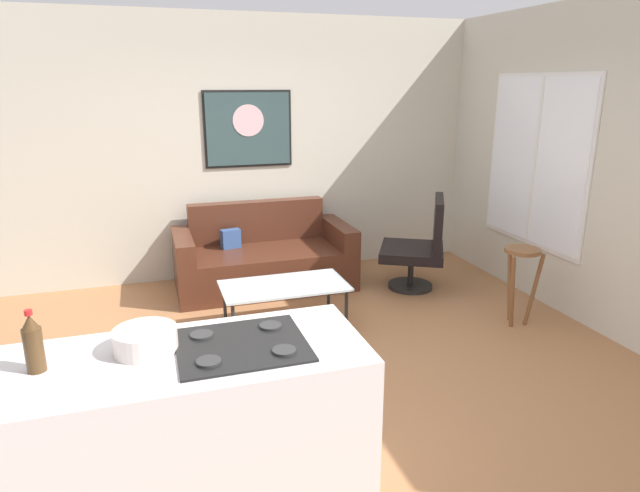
{
  "coord_description": "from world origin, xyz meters",
  "views": [
    {
      "loc": [
        -1.07,
        -3.61,
        2.11
      ],
      "look_at": [
        0.37,
        0.9,
        0.7
      ],
      "focal_mm": 31.11,
      "sensor_mm": 36.0,
      "label": 1
    }
  ],
  "objects_px": {
    "coffee_table": "(284,288)",
    "soda_bottle": "(33,344)",
    "bar_stool": "(521,267)",
    "mixing_bowl": "(145,340)",
    "armchair": "(421,246)",
    "couch": "(264,260)",
    "wall_painting": "(248,129)"
  },
  "relations": [
    {
      "from": "coffee_table",
      "to": "soda_bottle",
      "type": "relative_size",
      "value": 3.85
    },
    {
      "from": "bar_stool",
      "to": "mixing_bowl",
      "type": "bearing_deg",
      "value": -155.82
    },
    {
      "from": "soda_bottle",
      "to": "mixing_bowl",
      "type": "bearing_deg",
      "value": 6.62
    },
    {
      "from": "bar_stool",
      "to": "armchair",
      "type": "bearing_deg",
      "value": 111.02
    },
    {
      "from": "couch",
      "to": "mixing_bowl",
      "type": "relative_size",
      "value": 6.31
    },
    {
      "from": "armchair",
      "to": "wall_painting",
      "type": "bearing_deg",
      "value": 146.21
    },
    {
      "from": "bar_stool",
      "to": "mixing_bowl",
      "type": "xyz_separation_m",
      "value": [
        -3.16,
        -1.42,
        0.43
      ]
    },
    {
      "from": "bar_stool",
      "to": "couch",
      "type": "bearing_deg",
      "value": 139.86
    },
    {
      "from": "coffee_table",
      "to": "wall_painting",
      "type": "height_order",
      "value": "wall_painting"
    },
    {
      "from": "coffee_table",
      "to": "couch",
      "type": "bearing_deg",
      "value": 86.94
    },
    {
      "from": "coffee_table",
      "to": "wall_painting",
      "type": "bearing_deg",
      "value": 88.73
    },
    {
      "from": "wall_painting",
      "to": "mixing_bowl",
      "type": "bearing_deg",
      "value": -108.23
    },
    {
      "from": "soda_bottle",
      "to": "wall_painting",
      "type": "relative_size",
      "value": 0.3
    },
    {
      "from": "wall_painting",
      "to": "armchair",
      "type": "bearing_deg",
      "value": -33.79
    },
    {
      "from": "soda_bottle",
      "to": "wall_painting",
      "type": "bearing_deg",
      "value": 65.81
    },
    {
      "from": "coffee_table",
      "to": "soda_bottle",
      "type": "distance_m",
      "value": 2.62
    },
    {
      "from": "couch",
      "to": "mixing_bowl",
      "type": "height_order",
      "value": "mixing_bowl"
    },
    {
      "from": "coffee_table",
      "to": "soda_bottle",
      "type": "xyz_separation_m",
      "value": [
        -1.58,
        -1.98,
        0.65
      ]
    },
    {
      "from": "soda_bottle",
      "to": "coffee_table",
      "type": "bearing_deg",
      "value": 51.39
    },
    {
      "from": "bar_stool",
      "to": "wall_painting",
      "type": "distance_m",
      "value": 3.11
    },
    {
      "from": "couch",
      "to": "armchair",
      "type": "height_order",
      "value": "armchair"
    },
    {
      "from": "couch",
      "to": "soda_bottle",
      "type": "xyz_separation_m",
      "value": [
        -1.64,
        -3.12,
        0.75
      ]
    },
    {
      "from": "bar_stool",
      "to": "coffee_table",
      "type": "bearing_deg",
      "value": 165.82
    },
    {
      "from": "armchair",
      "to": "soda_bottle",
      "type": "distance_m",
      "value": 4.12
    },
    {
      "from": "wall_painting",
      "to": "couch",
      "type": "bearing_deg",
      "value": -86.99
    },
    {
      "from": "coffee_table",
      "to": "armchair",
      "type": "xyz_separation_m",
      "value": [
        1.61,
        0.57,
        0.07
      ]
    },
    {
      "from": "soda_bottle",
      "to": "mixing_bowl",
      "type": "relative_size",
      "value": 0.97
    },
    {
      "from": "couch",
      "to": "mixing_bowl",
      "type": "distance_m",
      "value": 3.36
    },
    {
      "from": "couch",
      "to": "bar_stool",
      "type": "distance_m",
      "value": 2.58
    },
    {
      "from": "coffee_table",
      "to": "mixing_bowl",
      "type": "xyz_separation_m",
      "value": [
        -1.13,
        -1.93,
        0.58
      ]
    },
    {
      "from": "armchair",
      "to": "mixing_bowl",
      "type": "xyz_separation_m",
      "value": [
        -2.74,
        -2.5,
        0.5
      ]
    },
    {
      "from": "mixing_bowl",
      "to": "wall_painting",
      "type": "height_order",
      "value": "wall_painting"
    }
  ]
}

